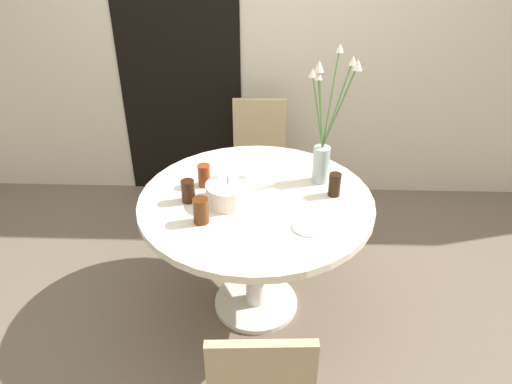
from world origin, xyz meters
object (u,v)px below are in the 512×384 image
(drink_glass_3, at_px, (201,211))
(birthday_cake, at_px, (228,193))
(side_plate, at_px, (309,227))
(flower_vase, at_px, (324,139))
(drink_glass_0, at_px, (188,191))
(chair_right_flank, at_px, (259,156))
(drink_glass_1, at_px, (335,185))
(drink_glass_2, at_px, (204,175))

(drink_glass_3, bearing_deg, birthday_cake, 56.82)
(birthday_cake, xyz_separation_m, side_plate, (0.41, -0.21, -0.05))
(flower_vase, bearing_deg, drink_glass_3, -145.71)
(birthday_cake, distance_m, side_plate, 0.46)
(drink_glass_0, bearing_deg, flower_vase, 18.46)
(chair_right_flank, relative_size, drink_glass_0, 7.37)
(chair_right_flank, height_order, drink_glass_1, chair_right_flank)
(drink_glass_1, relative_size, drink_glass_2, 1.02)
(drink_glass_1, xyz_separation_m, drink_glass_3, (-0.67, -0.27, 0.00))
(chair_right_flank, relative_size, drink_glass_3, 6.80)
(chair_right_flank, height_order, flower_vase, flower_vase)
(side_plate, bearing_deg, chair_right_flank, 102.45)
(drink_glass_1, distance_m, drink_glass_3, 0.72)
(chair_right_flank, distance_m, drink_glass_1, 1.08)
(chair_right_flank, relative_size, birthday_cake, 3.83)
(birthday_cake, distance_m, drink_glass_1, 0.56)
(drink_glass_3, bearing_deg, drink_glass_0, 116.20)
(drink_glass_2, bearing_deg, flower_vase, 6.63)
(chair_right_flank, bearing_deg, drink_glass_3, -102.27)
(chair_right_flank, bearing_deg, drink_glass_1, -66.28)
(birthday_cake, height_order, drink_glass_0, birthday_cake)
(side_plate, distance_m, drink_glass_3, 0.53)
(drink_glass_1, bearing_deg, chair_right_flank, 114.26)
(birthday_cake, bearing_deg, flower_vase, 25.73)
(flower_vase, bearing_deg, chair_right_flank, 115.08)
(flower_vase, distance_m, drink_glass_2, 0.68)
(side_plate, xyz_separation_m, drink_glass_0, (-0.61, 0.22, 0.06))
(side_plate, relative_size, drink_glass_1, 1.29)
(birthday_cake, bearing_deg, drink_glass_0, 178.83)
(drink_glass_0, bearing_deg, birthday_cake, -1.17)
(drink_glass_0, xyz_separation_m, drink_glass_2, (0.06, 0.16, 0.00))
(chair_right_flank, xyz_separation_m, side_plate, (0.27, -1.24, 0.27))
(birthday_cake, height_order, drink_glass_1, birthday_cake)
(chair_right_flank, xyz_separation_m, drink_glass_3, (-0.25, -1.20, 0.33))
(chair_right_flank, distance_m, flower_vase, 1.01)
(drink_glass_0, bearing_deg, side_plate, -19.54)
(chair_right_flank, distance_m, drink_glass_3, 1.27)
(drink_glass_2, bearing_deg, drink_glass_1, -6.26)
(chair_right_flank, height_order, side_plate, chair_right_flank)
(flower_vase, height_order, drink_glass_1, flower_vase)
(drink_glass_0, xyz_separation_m, drink_glass_1, (0.76, 0.08, 0.00))
(flower_vase, bearing_deg, drink_glass_1, -70.20)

